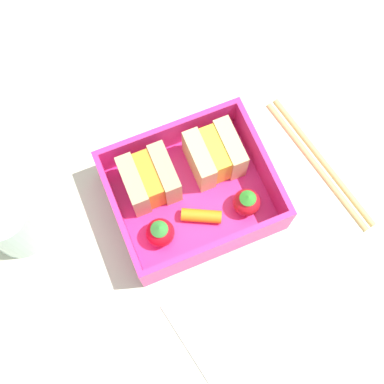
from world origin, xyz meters
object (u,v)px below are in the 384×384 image
object	(u,v)px
strawberry_far_left	(160,232)
folded_napkin	(233,324)
carrot_stick_far_left	(204,215)
drinking_glass	(10,223)
strawberry_left	(247,202)
chopstick_pair	(320,162)
sandwich_center_left	(214,154)
sandwich_left	(149,179)

from	to	relation	value
strawberry_far_left	folded_napkin	size ratio (longest dim) A/B	0.32
carrot_stick_far_left	drinking_glass	xyz separation A→B (cm)	(-19.01, 6.21, 2.09)
strawberry_left	chopstick_pair	bearing A→B (deg)	9.94
chopstick_pair	folded_napkin	xyz separation A→B (cm)	(-16.29, -12.66, -0.15)
carrot_stick_far_left	chopstick_pair	distance (cm)	14.84
chopstick_pair	drinking_glass	distance (cm)	34.30
sandwich_center_left	strawberry_far_left	world-z (taller)	sandwich_center_left
folded_napkin	carrot_stick_far_left	bearing A→B (deg)	82.24
strawberry_far_left	carrot_stick_far_left	world-z (taller)	strawberry_far_left
sandwich_left	sandwich_center_left	bearing A→B (deg)	0.00
sandwich_left	carrot_stick_far_left	xyz separation A→B (cm)	(4.13, -5.39, -1.63)
chopstick_pair	strawberry_left	bearing A→B (deg)	-170.06
sandwich_center_left	drinking_glass	world-z (taller)	drinking_glass
sandwich_left	folded_napkin	bearing A→B (deg)	-81.42
strawberry_left	folded_napkin	world-z (taller)	strawberry_left
sandwich_center_left	folded_napkin	xyz separation A→B (cm)	(-4.96, -16.94, -3.32)
chopstick_pair	drinking_glass	world-z (taller)	drinking_glass
drinking_glass	strawberry_left	bearing A→B (deg)	-16.27
chopstick_pair	carrot_stick_far_left	bearing A→B (deg)	-175.68
drinking_glass	strawberry_far_left	bearing A→B (deg)	-25.00
drinking_glass	sandwich_center_left	bearing A→B (deg)	-2.09
carrot_stick_far_left	sandwich_center_left	bearing A→B (deg)	57.80
strawberry_far_left	folded_napkin	xyz separation A→B (cm)	(3.57, -11.29, -2.64)
strawberry_far_left	strawberry_left	world-z (taller)	same
strawberry_far_left	strawberry_left	distance (cm)	9.70
carrot_stick_far_left	folded_napkin	bearing A→B (deg)	-97.76
strawberry_far_left	chopstick_pair	distance (cm)	20.07
sandwich_center_left	strawberry_far_left	distance (cm)	10.26
sandwich_left	chopstick_pair	bearing A→B (deg)	-12.77
sandwich_left	folded_napkin	world-z (taller)	sandwich_left
sandwich_left	chopstick_pair	distance (cm)	19.58
sandwich_center_left	folded_napkin	size ratio (longest dim) A/B	0.49
folded_napkin	chopstick_pair	bearing A→B (deg)	37.86
chopstick_pair	strawberry_far_left	bearing A→B (deg)	-176.05
sandwich_left	drinking_glass	distance (cm)	14.91
sandwich_left	sandwich_center_left	world-z (taller)	same
sandwich_left	drinking_glass	xyz separation A→B (cm)	(-14.88, 0.82, 0.46)
sandwich_left	carrot_stick_far_left	bearing A→B (deg)	-52.53
sandwich_left	strawberry_far_left	bearing A→B (deg)	-100.23
sandwich_left	sandwich_center_left	xyz separation A→B (cm)	(7.52, 0.00, 0.00)
folded_napkin	strawberry_left	bearing A→B (deg)	60.64
sandwich_left	strawberry_left	world-z (taller)	sandwich_left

